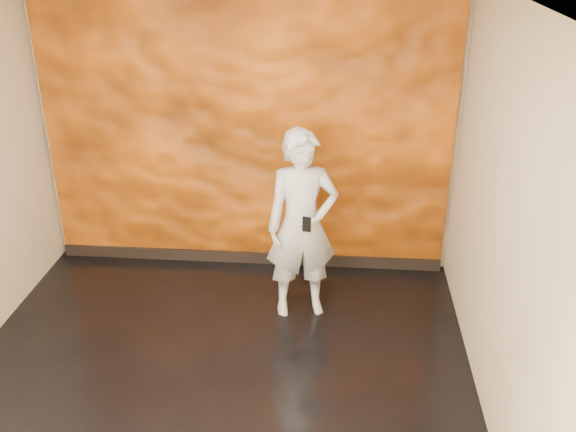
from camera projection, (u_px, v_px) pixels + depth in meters
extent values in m
cube|color=black|center=(214.00, 385.00, 4.91)|extent=(4.00, 4.00, 0.01)
cube|color=beige|center=(246.00, 130.00, 6.12)|extent=(4.00, 0.02, 2.80)
cube|color=beige|center=(507.00, 231.00, 4.16)|extent=(0.02, 4.00, 2.80)
cube|color=white|center=(190.00, 2.00, 3.73)|extent=(4.00, 4.00, 0.01)
cube|color=orange|center=(246.00, 133.00, 6.10)|extent=(3.90, 0.06, 2.75)
cube|color=black|center=(249.00, 257.00, 6.62)|extent=(3.90, 0.04, 0.12)
imported|color=#ACB2BD|center=(302.00, 225.00, 5.49)|extent=(0.70, 0.54, 1.70)
cube|color=black|center=(307.00, 224.00, 5.24)|extent=(0.07, 0.03, 0.13)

